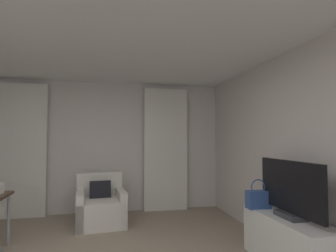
{
  "coord_description": "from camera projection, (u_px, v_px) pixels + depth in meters",
  "views": [
    {
      "loc": [
        0.24,
        -2.75,
        1.46
      ],
      "look_at": [
        1.06,
        1.16,
        1.64
      ],
      "focal_mm": 29.82,
      "sensor_mm": 36.0,
      "label": 1
    }
  ],
  "objects": [
    {
      "name": "curtain_left_panel",
      "position": [
        21.0,
        150.0,
        5.18
      ],
      "size": [
        0.9,
        0.06,
        2.5
      ],
      "color": "silver",
      "rests_on": "ground"
    },
    {
      "name": "armchair",
      "position": [
        100.0,
        207.0,
        4.77
      ],
      "size": [
        0.87,
        0.93,
        0.84
      ],
      "color": "silver",
      "rests_on": "ground"
    },
    {
      "name": "ceiling",
      "position": [
        86.0,
        18.0,
        2.69
      ],
      "size": [
        5.12,
        6.12,
        0.06
      ],
      "primitive_type": "cube",
      "color": "white",
      "rests_on": "wall_left"
    },
    {
      "name": "tv_console",
      "position": [
        289.0,
        243.0,
        3.14
      ],
      "size": [
        0.45,
        1.28,
        0.57
      ],
      "color": "white",
      "rests_on": "ground"
    },
    {
      "name": "tv_flatscreen",
      "position": [
        290.0,
        191.0,
        3.13
      ],
      "size": [
        0.2,
        1.08,
        0.64
      ],
      "color": "#333338",
      "rests_on": "tv_console"
    },
    {
      "name": "wall_window",
      "position": [
        97.0,
        147.0,
        5.59
      ],
      "size": [
        5.12,
        0.06,
        2.6
      ],
      "color": "silver",
      "rests_on": "ground"
    },
    {
      "name": "wall_right",
      "position": [
        316.0,
        153.0,
        3.15
      ],
      "size": [
        0.06,
        6.12,
        2.6
      ],
      "color": "silver",
      "rests_on": "ground"
    },
    {
      "name": "curtain_right_panel",
      "position": [
        166.0,
        149.0,
        5.75
      ],
      "size": [
        0.9,
        0.06,
        2.5
      ],
      "color": "silver",
      "rests_on": "ground"
    },
    {
      "name": "handbag_primary",
      "position": [
        258.0,
        199.0,
        3.56
      ],
      "size": [
        0.3,
        0.14,
        0.37
      ],
      "color": "#335193",
      "rests_on": "tv_console"
    }
  ]
}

